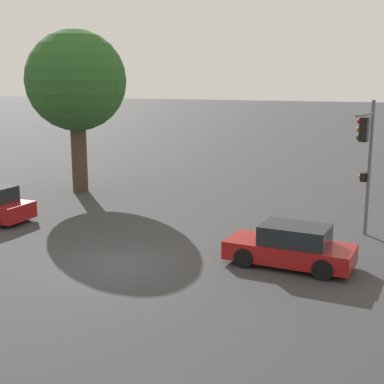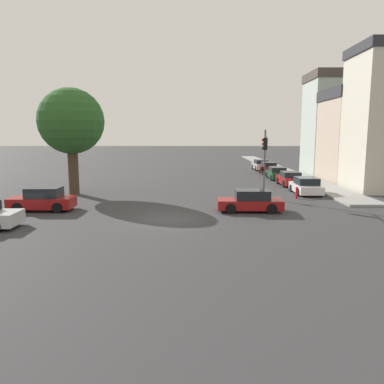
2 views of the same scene
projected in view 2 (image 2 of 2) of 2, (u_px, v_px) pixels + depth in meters
ground_plane at (168, 219)px, 22.18m from camera, size 300.00×300.00×0.00m
sidewalk_strip at (276, 168)px, 55.41m from camera, size 2.86×60.00×0.17m
rowhouse_backdrop at (357, 126)px, 39.09m from camera, size 6.83×19.32×12.57m
street_tree at (71, 122)px, 30.62m from camera, size 5.37×5.37×8.74m
traffic_signal at (264, 155)px, 28.23m from camera, size 0.52×2.28×5.32m
crossing_car_1 at (250, 201)px, 24.27m from camera, size 4.20×1.91×1.41m
crossing_car_2 at (43, 200)px, 24.53m from camera, size 4.11×1.97×1.53m
parked_car_0 at (306, 186)px, 31.49m from camera, size 2.05×4.18×1.41m
parked_car_1 at (290, 179)px, 36.65m from camera, size 1.96×4.11×1.40m
parked_car_2 at (277, 173)px, 42.22m from camera, size 2.04×4.72×1.38m
parked_car_3 at (269, 168)px, 47.69m from camera, size 2.09×4.15×1.52m
parked_car_4 at (261, 165)px, 52.98m from camera, size 2.05×4.58×1.48m
fire_hydrant at (297, 192)px, 29.23m from camera, size 0.22×0.22×0.92m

